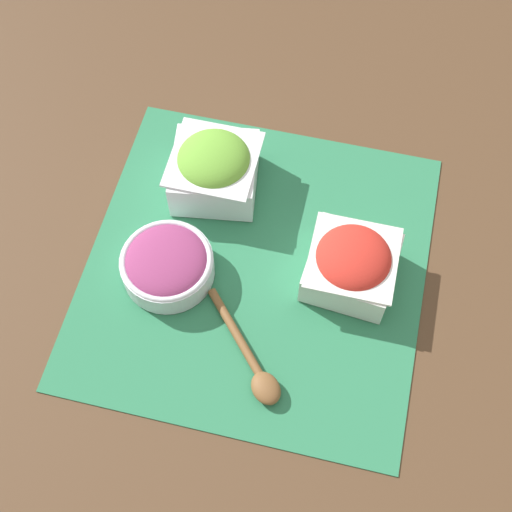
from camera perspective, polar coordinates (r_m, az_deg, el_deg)
ground_plane at (r=1.02m, az=0.00°, el=-0.90°), size 3.00×3.00×0.00m
placemat at (r=1.02m, az=0.00°, el=-0.85°), size 0.49×0.48×0.00m
tomato_bowl at (r=0.98m, az=7.68°, el=-0.62°), size 0.13×0.13×0.08m
lettuce_bowl at (r=1.05m, az=-3.34°, el=7.07°), size 0.14×0.14×0.09m
onion_bowl at (r=1.00m, az=-7.13°, el=-0.63°), size 0.13×0.13×0.05m
wooden_spoon at (r=0.95m, az=-0.22°, el=-8.85°), size 0.15×0.14×0.02m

